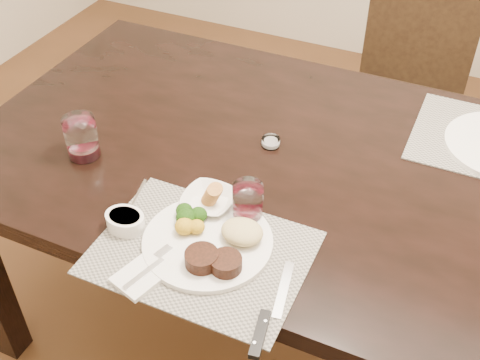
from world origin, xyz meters
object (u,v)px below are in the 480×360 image
at_px(dinner_plate, 212,241).
at_px(cracker_bowl, 209,200).
at_px(chair_far, 408,81).
at_px(wine_glass_near, 248,204).
at_px(steak_knife, 266,323).

xyz_separation_m(dinner_plate, cracker_bowl, (-0.07, 0.11, 0.00)).
bearing_deg(chair_far, dinner_plate, -98.22).
bearing_deg(wine_glass_near, steak_knife, -59.27).
distance_m(chair_far, dinner_plate, 1.34).
relative_size(chair_far, steak_knife, 3.56).
bearing_deg(steak_knife, cracker_bowl, 124.20).
relative_size(chair_far, wine_glass_near, 9.37).
bearing_deg(chair_far, steak_knife, -90.09).
xyz_separation_m(chair_far, cracker_bowl, (-0.25, -1.18, 0.27)).
xyz_separation_m(steak_knife, cracker_bowl, (-0.25, 0.26, 0.01)).
distance_m(dinner_plate, cracker_bowl, 0.13).
bearing_deg(wine_glass_near, dinner_plate, -105.94).
xyz_separation_m(chair_far, wine_glass_near, (-0.15, -1.18, 0.29)).
relative_size(cracker_bowl, wine_glass_near, 1.30).
height_order(cracker_bowl, wine_glass_near, wine_glass_near).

